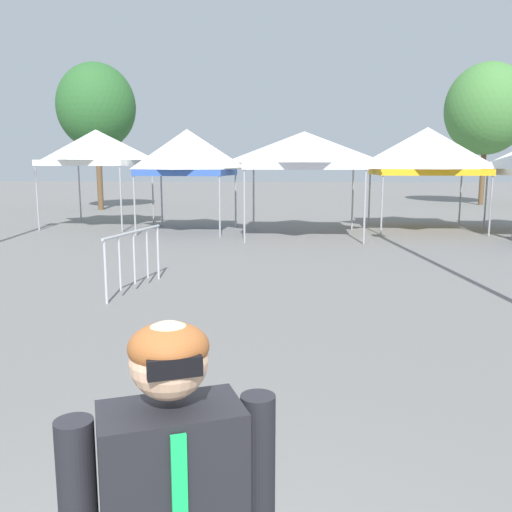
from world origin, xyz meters
name	(u,v)px	position (x,y,z in m)	size (l,w,h in m)	color
canopy_tent_left_of_center	(96,148)	(-6.81, 17.73, 2.81)	(3.40, 3.40, 3.45)	#9E9EA3
canopy_tent_behind_left	(187,152)	(-3.27, 16.54, 2.62)	(3.02, 3.02, 3.37)	#9E9EA3
canopy_tent_far_left	(304,150)	(0.57, 15.67, 2.65)	(3.60, 3.60, 3.22)	#9E9EA3
canopy_tent_far_right	(427,151)	(4.73, 17.82, 2.67)	(3.52, 3.52, 3.47)	#9E9EA3
tree_behind_tents_center	(96,107)	(-9.47, 24.92, 4.97)	(3.75, 3.75, 7.05)	brown
tree_behind_tents_right	(487,109)	(10.46, 30.08, 5.21)	(4.49, 4.49, 7.68)	brown
crowd_barrier_mid_lot	(134,249)	(-2.41, 7.81, 0.75)	(0.40, 2.08, 1.08)	#B7BABF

